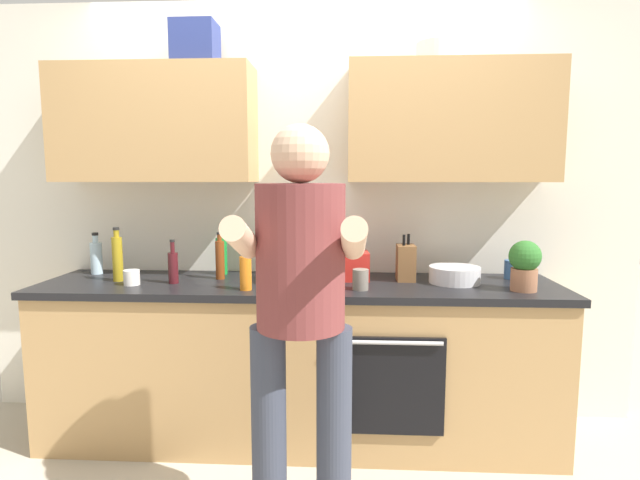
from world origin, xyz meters
TOP-DOWN VIEW (x-y plane):
  - ground_plane at (0.00, 0.00)m, footprint 12.00×12.00m
  - back_wall_unit at (-0.00, 0.27)m, footprint 4.00×0.38m
  - counter at (0.00, -0.00)m, footprint 2.84×0.67m
  - person_standing at (0.09, -0.82)m, footprint 0.49×0.45m
  - bottle_wine at (-0.68, -0.05)m, footprint 0.05×0.05m
  - bottle_juice at (-0.25, -0.19)m, footprint 0.06×0.06m
  - bottle_water at (-1.23, 0.19)m, footprint 0.07×0.07m
  - bottle_soda at (-0.48, 0.22)m, footprint 0.07×0.07m
  - bottle_syrup at (0.10, -0.05)m, footprint 0.07×0.07m
  - bottle_oil at (-1.01, -0.01)m, footprint 0.06×0.06m
  - bottle_vinegar at (-0.45, 0.08)m, footprint 0.05×0.05m
  - cup_tea at (1.20, 0.17)m, footprint 0.08×0.08m
  - cup_coffee at (-0.89, -0.11)m, footprint 0.08×0.08m
  - cup_stoneware at (0.34, -0.16)m, footprint 0.08×0.08m
  - mixing_bowl at (0.86, 0.04)m, footprint 0.28×0.28m
  - knife_block at (0.60, 0.10)m, footprint 0.10×0.14m
  - potted_herb at (1.17, -0.13)m, footprint 0.16×0.16m
  - grocery_bag_bread at (-0.11, 0.04)m, footprint 0.17×0.21m
  - grocery_bag_crisps at (0.29, 0.10)m, footprint 0.20×0.18m

SIDE VIEW (x-z plane):
  - ground_plane at x=0.00m, z-range 0.00..0.00m
  - counter at x=0.00m, z-range 0.00..0.90m
  - cup_coffee at x=-0.89m, z-range 0.90..0.98m
  - mixing_bowl at x=0.86m, z-range 0.90..0.99m
  - cup_tea at x=1.20m, z-range 0.90..1.01m
  - cup_stoneware at x=0.34m, z-range 0.90..1.01m
  - grocery_bag_bread at x=-0.11m, z-range 0.90..1.06m
  - grocery_bag_crisps at x=0.29m, z-range 0.90..1.06m
  - bottle_syrup at x=0.10m, z-range 0.87..1.10m
  - person_standing at x=0.09m, z-range 0.16..1.83m
  - bottle_juice at x=-0.25m, z-range 0.88..1.11m
  - bottle_wine at x=-0.68m, z-range 0.87..1.11m
  - knife_block at x=0.60m, z-range 0.87..1.13m
  - bottle_water at x=-1.23m, z-range 0.88..1.13m
  - bottle_soda at x=-0.48m, z-range 0.88..1.15m
  - bottle_vinegar at x=-0.45m, z-range 0.88..1.15m
  - bottle_oil at x=-1.01m, z-range 0.88..1.18m
  - potted_herb at x=1.17m, z-range 0.91..1.17m
  - back_wall_unit at x=0.00m, z-range 0.24..2.74m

